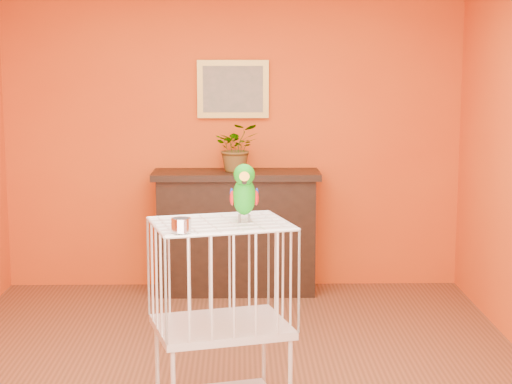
{
  "coord_description": "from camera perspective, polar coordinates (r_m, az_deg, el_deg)",
  "views": [
    {
      "loc": [
        0.06,
        -5.24,
        2.02
      ],
      "look_at": [
        0.15,
        -0.61,
        1.29
      ],
      "focal_mm": 60.0,
      "sensor_mm": 36.0,
      "label": 1
    }
  ],
  "objects": [
    {
      "name": "birdcage",
      "position": [
        4.85,
        -2.33,
        -8.32
      ],
      "size": [
        0.85,
        0.73,
        1.12
      ],
      "rotation": [
        0.0,
        0.0,
        0.26
      ],
      "color": "beige",
      "rests_on": "ground"
    },
    {
      "name": "console_cabinet",
      "position": [
        7.39,
        -1.33,
        -2.68
      ],
      "size": [
        1.43,
        0.51,
        1.06
      ],
      "color": "black",
      "rests_on": "ground"
    },
    {
      "name": "framed_picture",
      "position": [
        7.46,
        -1.55,
        6.87
      ],
      "size": [
        0.62,
        0.04,
        0.5
      ],
      "color": "gold",
      "rests_on": "room_shell"
    },
    {
      "name": "room_shell",
      "position": [
        5.25,
        -1.73,
        4.18
      ],
      "size": [
        4.5,
        4.5,
        4.5
      ],
      "color": "#E25615",
      "rests_on": "ground"
    },
    {
      "name": "parrot",
      "position": [
        4.7,
        -0.79,
        -0.01
      ],
      "size": [
        0.16,
        0.29,
        0.33
      ],
      "rotation": [
        0.0,
        0.0,
        0.0
      ],
      "color": "#59544C",
      "rests_on": "birdcage"
    },
    {
      "name": "ground",
      "position": [
        5.61,
        -1.66,
        -12.15
      ],
      "size": [
        4.5,
        4.5,
        0.0
      ],
      "primitive_type": "plane",
      "color": "brown",
      "rests_on": "ground"
    },
    {
      "name": "potted_plant",
      "position": [
        7.32,
        -1.28,
        2.67
      ],
      "size": [
        0.41,
        0.45,
        0.32
      ],
      "primitive_type": "imported",
      "rotation": [
        0.0,
        0.0,
        0.1
      ],
      "color": "#26722D",
      "rests_on": "console_cabinet"
    },
    {
      "name": "feed_cup",
      "position": [
        4.45,
        -5.01,
        -2.21
      ],
      "size": [
        0.11,
        0.11,
        0.07
      ],
      "primitive_type": "cylinder",
      "color": "silver",
      "rests_on": "birdcage"
    }
  ]
}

